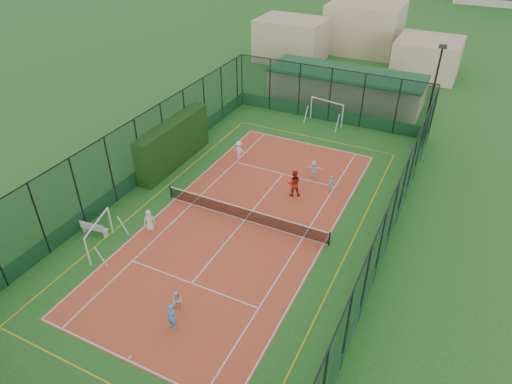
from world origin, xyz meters
TOP-DOWN VIEW (x-y plane):
  - ground at (0.00, 0.00)m, footprint 300.00×300.00m
  - court_slab at (0.00, 0.00)m, footprint 11.17×23.97m
  - tennis_net at (0.00, 0.00)m, footprint 11.67×0.12m
  - perimeter_fence at (0.00, 0.00)m, footprint 18.12×34.12m
  - floodlight_ne at (8.60, 16.60)m, footprint 0.60×0.26m
  - clubhouse at (0.00, 22.00)m, footprint 15.20×7.20m
  - hedge_left at (-8.30, 4.21)m, footprint 1.21×8.10m
  - white_bench at (-7.80, -5.39)m, footprint 1.79×0.69m
  - futsal_goal_near at (-6.46, -6.30)m, footprint 3.21×1.71m
  - futsal_goal_far at (-0.02, 16.43)m, footprint 3.48×1.59m
  - child_near_left at (-4.93, -3.53)m, footprint 0.86×0.82m
  - child_near_mid at (0.86, -9.42)m, footprint 0.63×0.46m
  - child_near_right at (0.38, -8.28)m, footprint 0.63×0.52m
  - child_far_left at (-4.17, 7.15)m, footprint 1.00×0.62m
  - child_far_right at (3.97, 5.81)m, footprint 0.75×0.46m
  - child_far_back at (2.23, 6.93)m, footprint 1.39×0.63m
  - coach at (1.77, 4.11)m, footprint 1.20×1.11m
  - tennis_balls at (0.93, 1.46)m, footprint 4.03×0.22m

SIDE VIEW (x-z plane):
  - ground at x=0.00m, z-range 0.00..0.00m
  - court_slab at x=0.00m, z-range 0.00..0.01m
  - tennis_balls at x=0.93m, z-range 0.01..0.08m
  - white_bench at x=-7.80m, z-range 0.00..0.98m
  - tennis_net at x=0.00m, z-range 0.00..1.06m
  - child_near_right at x=0.38m, z-range 0.01..1.20m
  - child_far_right at x=3.97m, z-range 0.01..1.21m
  - child_far_back at x=2.23m, z-range 0.01..1.46m
  - child_near_left at x=-4.93m, z-range 0.01..1.49m
  - child_far_left at x=-4.17m, z-range 0.01..1.50m
  - child_near_mid at x=0.86m, z-range 0.01..1.61m
  - futsal_goal_near at x=-6.46m, z-range 0.00..1.99m
  - coach at x=1.77m, z-range 0.01..2.01m
  - futsal_goal_far at x=-0.02m, z-range 0.00..2.17m
  - clubhouse at x=0.00m, z-range 0.00..3.15m
  - hedge_left at x=-8.30m, z-range 0.00..3.54m
  - perimeter_fence at x=0.00m, z-range 0.00..5.00m
  - floodlight_ne at x=8.60m, z-range 0.00..8.25m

